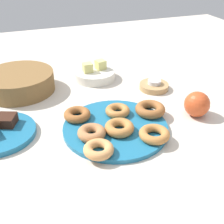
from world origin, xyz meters
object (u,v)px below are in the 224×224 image
at_px(donut_plate, 115,127).
at_px(donut_6, 92,133).
at_px(donut_3, 150,109).
at_px(melon_chunk_left, 88,68).
at_px(donut_5, 99,149).
at_px(donut_0, 77,115).
at_px(brownie_far, 6,120).
at_px(apple, 197,104).
at_px(donut_2, 120,127).
at_px(basket, 19,82).
at_px(candle_holder, 154,86).
at_px(donut_1, 118,111).
at_px(tealight, 154,82).
at_px(fruit_bowl, 95,75).
at_px(melon_chunk_right, 100,65).
at_px(donut_4, 154,134).

relative_size(donut_plate, donut_6, 3.93).
xyz_separation_m(donut_3, melon_chunk_left, (-0.11, 0.33, 0.03)).
bearing_deg(donut_5, donut_6, 87.46).
bearing_deg(donut_0, donut_5, -86.58).
bearing_deg(brownie_far, apple, -12.24).
distance_m(donut_2, basket, 0.46).
bearing_deg(donut_6, apple, 2.73).
height_order(donut_2, donut_6, same).
distance_m(donut_6, candle_holder, 0.39).
height_order(donut_1, brownie_far, brownie_far).
xyz_separation_m(donut_0, brownie_far, (-0.20, 0.03, 0.01)).
xyz_separation_m(donut_plate, candle_holder, (0.23, 0.20, 0.00)).
xyz_separation_m(donut_plate, donut_2, (0.00, -0.03, 0.02)).
relative_size(donut_0, donut_3, 0.87).
relative_size(brownie_far, apple, 0.66).
bearing_deg(tealight, donut_2, -134.60).
relative_size(donut_2, apple, 1.04).
height_order(donut_2, apple, apple).
distance_m(donut_2, fruit_bowl, 0.40).
bearing_deg(basket, donut_0, -61.76).
height_order(donut_plate, donut_1, donut_1).
bearing_deg(candle_holder, apple, -79.65).
bearing_deg(melon_chunk_left, brownie_far, -141.52).
xyz_separation_m(brownie_far, tealight, (0.53, 0.09, -0.00)).
height_order(donut_3, donut_6, donut_3).
bearing_deg(melon_chunk_right, donut_0, -120.02).
height_order(candle_holder, basket, basket).
height_order(donut_2, donut_4, donut_2).
xyz_separation_m(donut_6, apple, (0.35, 0.02, 0.01)).
bearing_deg(donut_0, tealight, 20.48).
relative_size(donut_3, melon_chunk_left, 2.63).
height_order(donut_plate, donut_2, donut_2).
distance_m(melon_chunk_right, apple, 0.43).
relative_size(donut_5, donut_6, 1.00).
relative_size(donut_1, donut_6, 0.97).
xyz_separation_m(donut_plate, basket, (-0.25, 0.36, 0.03)).
height_order(donut_0, donut_4, donut_0).
bearing_deg(basket, donut_1, -47.42).
height_order(donut_5, tealight, donut_5).
distance_m(tealight, basket, 0.50).
bearing_deg(donut_6, donut_plate, 19.66).
distance_m(donut_6, melon_chunk_left, 0.41).
distance_m(donut_3, melon_chunk_left, 0.35).
bearing_deg(donut_3, basket, 138.66).
bearing_deg(donut_plate, donut_3, 13.22).
bearing_deg(tealight, apple, -79.65).
bearing_deg(fruit_bowl, donut_4, -86.00).
bearing_deg(brownie_far, candle_holder, 9.62).
relative_size(donut_4, brownie_far, 1.60).
distance_m(donut_4, donut_5, 0.16).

